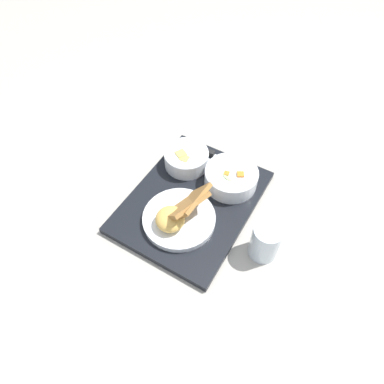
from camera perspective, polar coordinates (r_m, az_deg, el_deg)
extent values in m
plane|color=#ADA89E|center=(0.89, 0.00, -1.90)|extent=(4.00, 4.00, 0.00)
cube|color=black|center=(0.89, 0.00, -1.55)|extent=(0.38, 0.30, 0.02)
cylinder|color=silver|center=(0.90, 6.52, 2.40)|extent=(0.14, 0.14, 0.05)
torus|color=silver|center=(0.88, 6.64, 3.26)|extent=(0.14, 0.14, 0.01)
cylinder|color=#A8D184|center=(0.89, 6.55, 2.99)|extent=(0.06, 0.06, 0.02)
cylinder|color=#A8D184|center=(0.87, 6.43, 1.67)|extent=(0.05, 0.05, 0.01)
cylinder|color=#A8D184|center=(0.89, 6.71, 3.36)|extent=(0.06, 0.06, 0.02)
cylinder|color=#A8D184|center=(0.88, 6.45, 2.61)|extent=(0.05, 0.05, 0.02)
cube|color=orange|center=(0.88, 8.04, 2.70)|extent=(0.02, 0.02, 0.02)
cube|color=orange|center=(0.88, 5.78, 2.96)|extent=(0.02, 0.02, 0.01)
cylinder|color=silver|center=(0.94, -0.93, 5.61)|extent=(0.12, 0.12, 0.05)
torus|color=silver|center=(0.92, -0.95, 6.46)|extent=(0.12, 0.12, 0.01)
cylinder|color=#B29342|center=(0.93, -0.94, 5.87)|extent=(0.10, 0.10, 0.03)
cube|color=#D1B75B|center=(0.91, -1.25, 5.35)|extent=(0.02, 0.02, 0.02)
cube|color=#D1B75B|center=(0.92, -1.86, 6.12)|extent=(0.04, 0.04, 0.02)
cylinder|color=silver|center=(0.84, -2.16, -4.45)|extent=(0.18, 0.18, 0.02)
ellipsoid|color=#EAB756|center=(0.80, -3.67, -4.51)|extent=(0.10, 0.10, 0.04)
cube|color=#A37038|center=(0.81, -1.33, -2.30)|extent=(0.12, 0.11, 0.09)
cube|color=#A37038|center=(0.82, -0.57, -1.93)|extent=(0.11, 0.07, 0.09)
cube|color=silver|center=(0.97, 6.41, 5.04)|extent=(0.02, 0.10, 0.00)
cube|color=black|center=(0.98, 1.79, 6.96)|extent=(0.02, 0.07, 0.01)
ellipsoid|color=silver|center=(0.95, 4.38, 4.47)|extent=(0.04, 0.04, 0.01)
cube|color=silver|center=(0.97, 1.25, 6.04)|extent=(0.02, 0.09, 0.01)
cylinder|color=silver|center=(0.79, 12.12, -8.05)|extent=(0.07, 0.07, 0.10)
cylinder|color=silver|center=(0.81, 11.91, -8.66)|extent=(0.06, 0.06, 0.06)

